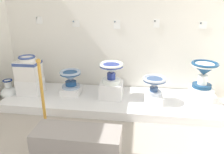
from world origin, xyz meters
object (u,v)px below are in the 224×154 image
object	(u,v)px
info_placard_third	(117,24)
stanchion_post_near_left	(44,112)
plinth_block_squat_floral	(31,86)
plinth_block_rightmost	(153,98)
antique_toilet_rightmost	(154,83)
plinth_block_slender_white	(71,90)
antique_toilet_slender_white	(71,77)
plinth_block_central_ornate	(111,90)
info_placard_second	(76,23)
plinth_block_broad_patterned	(200,94)
museum_bench	(78,146)
antique_toilet_broad_patterned	(204,70)
antique_toilet_central_ornate	(111,70)
info_placard_fourth	(157,23)
info_placard_fifth	(203,25)
antique_toilet_squat_floral	(28,68)
info_placard_first	(39,20)
decorative_vase_spare	(9,92)

from	to	relation	value
info_placard_third	stanchion_post_near_left	distance (m)	1.92
plinth_block_squat_floral	stanchion_post_near_left	world-z (taller)	stanchion_post_near_left
plinth_block_squat_floral	info_placard_third	distance (m)	1.86
plinth_block_rightmost	antique_toilet_rightmost	size ratio (longest dim) A/B	0.97
plinth_block_slender_white	antique_toilet_slender_white	distance (m)	0.25
plinth_block_central_ornate	plinth_block_slender_white	bearing A→B (deg)	176.49
plinth_block_slender_white	info_placard_third	bearing A→B (deg)	32.01
plinth_block_slender_white	plinth_block_rightmost	world-z (taller)	plinth_block_rightmost
info_placard_second	stanchion_post_near_left	distance (m)	1.74
plinth_block_broad_patterned	info_placard_third	distance (m)	1.83
museum_bench	plinth_block_central_ornate	bearing A→B (deg)	83.16
antique_toilet_broad_patterned	antique_toilet_central_ornate	bearing A→B (deg)	-177.96
info_placard_fourth	info_placard_fifth	world-z (taller)	info_placard_fourth
antique_toilet_squat_floral	antique_toilet_rightmost	distance (m)	2.13
antique_toilet_squat_floral	antique_toilet_rightmost	bearing A→B (deg)	-1.39
antique_toilet_slender_white	antique_toilet_broad_patterned	bearing A→B (deg)	0.21
plinth_block_squat_floral	museum_bench	bearing A→B (deg)	-48.10
info_placard_first	plinth_block_central_ornate	bearing A→B (deg)	-20.01
plinth_block_slender_white	info_placard_first	size ratio (longest dim) A/B	2.64
info_placard_third	antique_toilet_squat_floral	bearing A→B (deg)	-159.17
plinth_block_central_ornate	stanchion_post_near_left	xyz separation A→B (m)	(-0.79, -0.90, 0.01)
antique_toilet_broad_patterned	info_placard_second	size ratio (longest dim) A/B	3.07
info_placard_first	plinth_block_squat_floral	bearing A→B (deg)	-92.24
antique_toilet_squat_floral	antique_toilet_broad_patterned	xyz separation A→B (m)	(2.89, 0.09, 0.04)
plinth_block_squat_floral	plinth_block_slender_white	distance (m)	0.72
antique_toilet_slender_white	antique_toilet_rightmost	world-z (taller)	antique_toilet_rightmost
plinth_block_squat_floral	decorative_vase_spare	distance (m)	0.41
info_placard_first	info_placard_second	xyz separation A→B (m)	(0.69, 0.00, -0.05)
info_placard_third	stanchion_post_near_left	bearing A→B (deg)	-120.04
plinth_block_squat_floral	stanchion_post_near_left	bearing A→B (deg)	-53.48
antique_toilet_slender_white	antique_toilet_central_ornate	xyz separation A→B (m)	(0.72, -0.04, 0.18)
plinth_block_squat_floral	plinth_block_central_ornate	distance (m)	1.42
antique_toilet_central_ornate	info_placard_fifth	bearing A→B (deg)	19.15
info_placard_third	info_placard_first	bearing A→B (deg)	-180.00
stanchion_post_near_left	plinth_block_broad_patterned	bearing A→B (deg)	22.98
info_placard_third	info_placard_fourth	xyz separation A→B (m)	(0.68, -0.00, 0.03)
stanchion_post_near_left	museum_bench	bearing A→B (deg)	-41.03
stanchion_post_near_left	info_placard_third	bearing A→B (deg)	59.96
info_placard_second	museum_bench	bearing A→B (deg)	-74.55
plinth_block_rightmost	decorative_vase_spare	world-z (taller)	decorative_vase_spare
info_placard_third	stanchion_post_near_left	size ratio (longest dim) A/B	0.15
antique_toilet_rightmost	stanchion_post_near_left	xyz separation A→B (m)	(-1.49, -0.81, -0.18)
info_placard_fourth	museum_bench	size ratio (longest dim) A/B	0.14
decorative_vase_spare	plinth_block_slender_white	bearing A→B (deg)	7.12
plinth_block_slender_white	decorative_vase_spare	world-z (taller)	decorative_vase_spare
antique_toilet_broad_patterned	stanchion_post_near_left	bearing A→B (deg)	-157.02
plinth_block_broad_patterned	info_placard_fifth	bearing A→B (deg)	88.92
plinth_block_broad_patterned	antique_toilet_broad_patterned	distance (m)	0.40
antique_toilet_squat_floral	plinth_block_central_ornate	world-z (taller)	antique_toilet_squat_floral
plinth_block_rightmost	antique_toilet_broad_patterned	xyz separation A→B (m)	(0.76, 0.15, 0.46)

